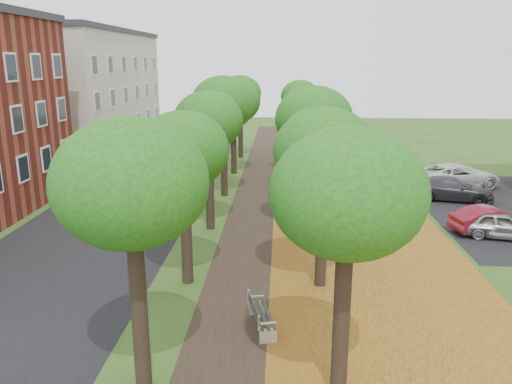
# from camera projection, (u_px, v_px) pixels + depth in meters

# --- Properties ---
(street_asphalt) EXTENTS (8.00, 70.00, 0.01)m
(street_asphalt) POSITION_uv_depth(u_px,v_px,m) (122.00, 209.00, 27.16)
(street_asphalt) COLOR black
(street_asphalt) RESTS_ON ground
(footpath) EXTENTS (3.20, 70.00, 0.01)m
(footpath) POSITION_uv_depth(u_px,v_px,m) (259.00, 211.00, 26.80)
(footpath) COLOR black
(footpath) RESTS_ON ground
(leaf_verge) EXTENTS (7.50, 70.00, 0.01)m
(leaf_verge) POSITION_uv_depth(u_px,v_px,m) (353.00, 212.00, 26.55)
(leaf_verge) COLOR #AE7920
(leaf_verge) RESTS_ON ground
(parking_lot) EXTENTS (9.00, 16.00, 0.01)m
(parking_lot) POSITION_uv_depth(u_px,v_px,m) (508.00, 209.00, 27.10)
(parking_lot) COLOR black
(parking_lot) RESTS_ON ground
(tree_row_west) EXTENTS (3.47, 33.47, 6.54)m
(tree_row_west) POSITION_uv_depth(u_px,v_px,m) (217.00, 117.00, 25.62)
(tree_row_west) COLOR black
(tree_row_west) RESTS_ON ground
(tree_row_east) EXTENTS (3.47, 33.47, 6.54)m
(tree_row_east) POSITION_uv_depth(u_px,v_px,m) (310.00, 117.00, 25.39)
(tree_row_east) COLOR black
(tree_row_east) RESTS_ON ground
(building_cream) EXTENTS (10.30, 20.30, 10.40)m
(building_cream) POSITION_uv_depth(u_px,v_px,m) (75.00, 91.00, 43.67)
(building_cream) COLOR beige
(building_cream) RESTS_ON ground
(bench) EXTENTS (0.96, 1.91, 0.87)m
(bench) POSITION_uv_depth(u_px,v_px,m) (260.00, 315.00, 14.94)
(bench) COLOR #2B352D
(bench) RESTS_ON ground
(car_silver) EXTENTS (3.94, 2.29, 1.26)m
(car_silver) POSITION_uv_depth(u_px,v_px,m) (501.00, 224.00, 22.60)
(car_silver) COLOR #A8A9AD
(car_silver) RESTS_ON ground
(car_red) EXTENTS (3.97, 2.07, 1.24)m
(car_red) POSITION_uv_depth(u_px,v_px,m) (492.00, 220.00, 23.21)
(car_red) COLOR maroon
(car_red) RESTS_ON ground
(car_grey) EXTENTS (4.83, 2.84, 1.31)m
(car_grey) POSITION_uv_depth(u_px,v_px,m) (452.00, 189.00, 28.71)
(car_grey) COLOR #313236
(car_grey) RESTS_ON ground
(car_white) EXTENTS (5.99, 4.06, 1.52)m
(car_white) POSITION_uv_depth(u_px,v_px,m) (456.00, 176.00, 31.46)
(car_white) COLOR silver
(car_white) RESTS_ON ground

